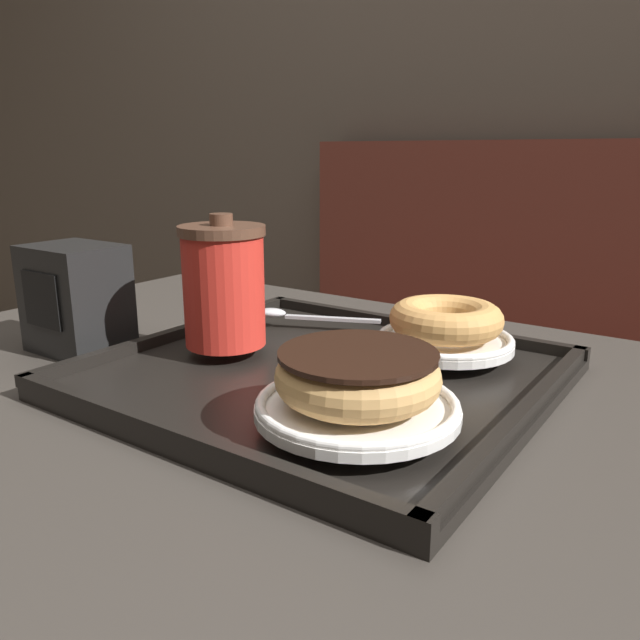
{
  "coord_description": "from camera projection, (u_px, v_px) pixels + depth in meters",
  "views": [
    {
      "loc": [
        0.32,
        -0.46,
        0.97
      ],
      "look_at": [
        -0.0,
        0.01,
        0.82
      ],
      "focal_mm": 35.0,
      "sensor_mm": 36.0,
      "label": 1
    }
  ],
  "objects": [
    {
      "name": "wall_behind",
      "position": [
        606.0,
        44.0,
        1.35
      ],
      "size": [
        8.0,
        0.05,
        2.4
      ],
      "color": "brown",
      "rests_on": "ground_plane"
    },
    {
      "name": "booth_bench",
      "position": [
        505.0,
        446.0,
        1.44
      ],
      "size": [
        1.19,
        0.44,
        1.0
      ],
      "color": "brown",
      "rests_on": "ground_plane"
    },
    {
      "name": "cafe_table",
      "position": [
        315.0,
        531.0,
        0.64
      ],
      "size": [
        1.07,
        0.69,
        0.76
      ],
      "color": "#38332D",
      "rests_on": "ground_plane"
    },
    {
      "name": "serving_tray",
      "position": [
        320.0,
        376.0,
        0.61
      ],
      "size": [
        0.41,
        0.38,
        0.02
      ],
      "color": "black",
      "rests_on": "cafe_table"
    },
    {
      "name": "coffee_cup_front",
      "position": [
        224.0,
        285.0,
        0.64
      ],
      "size": [
        0.09,
        0.09,
        0.14
      ],
      "color": "red",
      "rests_on": "serving_tray"
    },
    {
      "name": "plate_with_chocolate_donut",
      "position": [
        357.0,
        406.0,
        0.47
      ],
      "size": [
        0.16,
        0.16,
        0.01
      ],
      "color": "white",
      "rests_on": "serving_tray"
    },
    {
      "name": "donut_chocolate_glazed",
      "position": [
        358.0,
        375.0,
        0.47
      ],
      "size": [
        0.13,
        0.13,
        0.04
      ],
      "color": "tan",
      "rests_on": "plate_with_chocolate_donut"
    },
    {
      "name": "plate_with_plain_donut",
      "position": [
        445.0,
        341.0,
        0.64
      ],
      "size": [
        0.14,
        0.14,
        0.01
      ],
      "color": "white",
      "rests_on": "serving_tray"
    },
    {
      "name": "donut_plain",
      "position": [
        446.0,
        319.0,
        0.63
      ],
      "size": [
        0.12,
        0.12,
        0.03
      ],
      "color": "tan",
      "rests_on": "plate_with_plain_donut"
    },
    {
      "name": "spoon",
      "position": [
        290.0,
        315.0,
        0.75
      ],
      "size": [
        0.14,
        0.07,
        0.01
      ],
      "rotation": [
        0.0,
        0.0,
        3.55
      ],
      "color": "silver",
      "rests_on": "serving_tray"
    },
    {
      "name": "napkin_dispenser",
      "position": [
        76.0,
        298.0,
        0.7
      ],
      "size": [
        0.1,
        0.08,
        0.12
      ],
      "color": "black",
      "rests_on": "cafe_table"
    }
  ]
}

